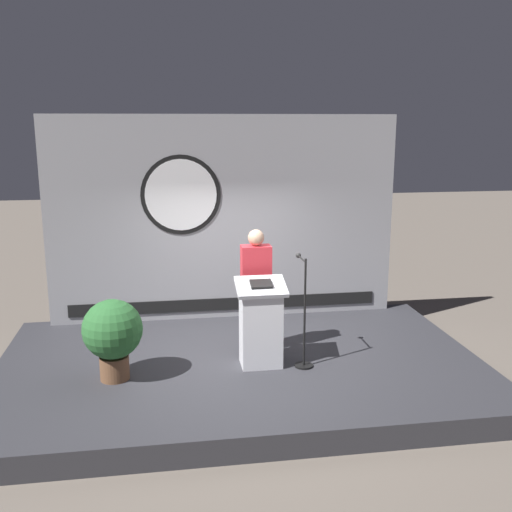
{
  "coord_description": "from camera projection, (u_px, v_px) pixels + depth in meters",
  "views": [
    {
      "loc": [
        -0.95,
        -7.36,
        3.42
      ],
      "look_at": [
        0.24,
        0.19,
        1.67
      ],
      "focal_mm": 41.52,
      "sensor_mm": 36.0,
      "label": 1
    }
  ],
  "objects": [
    {
      "name": "podium",
      "position": [
        261.0,
        324.0,
        7.65
      ],
      "size": [
        0.64,
        0.5,
        1.15
      ],
      "color": "silver",
      "rests_on": "stage_platform"
    },
    {
      "name": "potted_plant",
      "position": [
        113.0,
        333.0,
        7.2
      ],
      "size": [
        0.73,
        0.73,
        1.02
      ],
      "color": "brown",
      "rests_on": "stage_platform"
    },
    {
      "name": "speaker_person",
      "position": [
        256.0,
        290.0,
        8.04
      ],
      "size": [
        0.4,
        0.26,
        1.72
      ],
      "color": "black",
      "rests_on": "stage_platform"
    },
    {
      "name": "ground_plane",
      "position": [
        241.0,
        380.0,
        8.0
      ],
      "size": [
        40.0,
        40.0,
        0.0
      ],
      "primitive_type": "plane",
      "color": "#6B6056"
    },
    {
      "name": "microphone_stand",
      "position": [
        303.0,
        328.0,
        7.65
      ],
      "size": [
        0.24,
        0.56,
        1.44
      ],
      "color": "black",
      "rests_on": "stage_platform"
    },
    {
      "name": "banner_display",
      "position": [
        223.0,
        219.0,
        9.35
      ],
      "size": [
        5.51,
        0.12,
        3.23
      ],
      "color": "#9E9EA3",
      "rests_on": "stage_platform"
    },
    {
      "name": "stage_platform",
      "position": [
        240.0,
        370.0,
        7.96
      ],
      "size": [
        6.4,
        4.0,
        0.3
      ],
      "primitive_type": "cube",
      "color": "#333338",
      "rests_on": "ground"
    }
  ]
}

